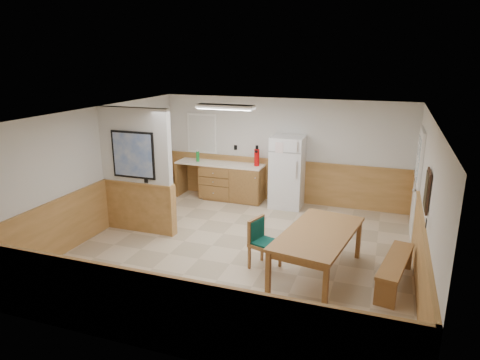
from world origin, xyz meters
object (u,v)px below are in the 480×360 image
at_px(dining_chair, 261,239).
at_px(fire_extinguisher, 257,157).
at_px(dining_bench, 395,266).
at_px(refrigerator, 287,172).
at_px(dining_table, 318,237).
at_px(soap_bottle, 198,156).

height_order(dining_chair, fire_extinguisher, fire_extinguisher).
bearing_deg(fire_extinguisher, dining_bench, -43.71).
bearing_deg(dining_bench, refrigerator, 139.10).
height_order(dining_table, dining_chair, dining_chair).
height_order(refrigerator, dining_table, refrigerator).
relative_size(refrigerator, dining_bench, 1.13).
relative_size(dining_bench, fire_extinguisher, 2.98).
xyz_separation_m(dining_table, dining_bench, (1.19, 0.06, -0.32)).
distance_m(refrigerator, soap_bottle, 2.30).
height_order(dining_table, dining_bench, dining_table).
xyz_separation_m(dining_chair, fire_extinguisher, (-1.07, 3.19, 0.62)).
height_order(refrigerator, soap_bottle, refrigerator).
xyz_separation_m(dining_table, fire_extinguisher, (-2.02, 3.17, 0.46)).
height_order(dining_bench, soap_bottle, soap_bottle).
xyz_separation_m(dining_bench, dining_chair, (-2.14, -0.07, 0.16)).
bearing_deg(dining_table, soap_bottle, 147.79).
bearing_deg(dining_bench, dining_table, -166.93).
bearing_deg(soap_bottle, fire_extinguisher, 2.25).
bearing_deg(fire_extinguisher, refrigerator, -5.78).
relative_size(dining_bench, dining_chair, 1.75).
relative_size(dining_chair, soap_bottle, 3.37).
bearing_deg(refrigerator, dining_chair, -85.71).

